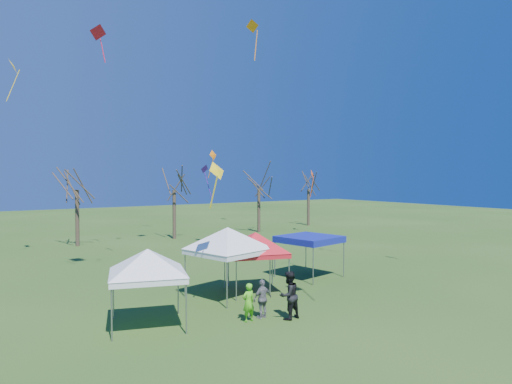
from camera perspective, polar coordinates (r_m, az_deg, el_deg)
ground at (r=19.18m, az=2.39°, el=-15.47°), size 140.00×140.00×0.00m
tree_2 at (r=40.07m, az=-21.51°, el=2.62°), size 3.71×3.71×8.18m
tree_3 at (r=42.32m, az=-10.21°, el=2.40°), size 3.59×3.59×7.91m
tree_4 at (r=46.77m, az=0.36°, el=2.37°), size 3.58×3.58×7.89m
tree_5 at (r=53.47m, az=6.58°, el=1.96°), size 3.39×3.39×7.46m
tent_white_west at (r=17.99m, az=-13.40°, el=-7.56°), size 3.74×3.74×3.45m
tent_white_mid at (r=21.84m, az=-3.57°, el=-5.01°), size 4.22×4.22×3.83m
tent_red at (r=22.61m, az=-0.05°, el=-5.55°), size 3.73×3.73×3.45m
tent_blue at (r=26.26m, az=6.68°, el=-5.90°), size 3.48×3.48×2.34m
person_dark at (r=18.82m, az=4.13°, el=-12.75°), size 1.02×0.84×1.93m
person_grey at (r=18.95m, az=0.82°, el=-13.20°), size 0.97×0.50×1.58m
person_green at (r=18.53m, az=-0.95°, el=-13.63°), size 0.59×0.41×1.52m
kite_13 at (r=34.34m, az=-28.06°, el=13.66°), size 0.90×1.23×2.87m
kite_17 at (r=29.63m, az=-0.42°, el=19.91°), size 0.78×0.90×2.59m
kite_12 at (r=46.31m, az=7.06°, el=2.19°), size 0.87×0.76×2.81m
kite_1 at (r=18.94m, az=-4.89°, el=2.62°), size 0.99×0.76×1.98m
kite_19 at (r=36.85m, az=-5.38°, el=4.56°), size 0.89×0.68×2.30m
kite_22 at (r=38.33m, az=-6.44°, el=2.75°), size 1.03×0.92×2.88m
kite_11 at (r=34.96m, az=-19.16°, el=18.32°), size 1.32×0.96×2.62m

